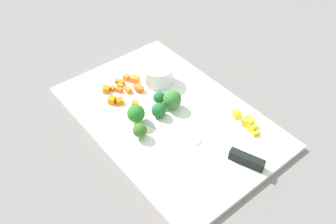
% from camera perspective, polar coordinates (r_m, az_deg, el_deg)
% --- Properties ---
extents(ground_plane, '(4.00, 4.00, 0.00)m').
position_cam_1_polar(ground_plane, '(0.87, -0.00, -1.03)').
color(ground_plane, slate).
extents(cutting_board, '(0.52, 0.34, 0.01)m').
position_cam_1_polar(cutting_board, '(0.87, -0.00, -0.76)').
color(cutting_board, white).
rests_on(cutting_board, ground_plane).
extents(prep_bowl, '(0.08, 0.08, 0.05)m').
position_cam_1_polar(prep_bowl, '(0.94, -1.46, 5.78)').
color(prep_bowl, white).
rests_on(prep_bowl, cutting_board).
extents(chef_knife, '(0.27, 0.12, 0.02)m').
position_cam_1_polar(chef_knife, '(0.79, 9.01, -6.10)').
color(chef_knife, silver).
rests_on(chef_knife, cutting_board).
extents(carrot_dice_0, '(0.02, 0.02, 0.02)m').
position_cam_1_polar(carrot_dice_0, '(0.90, -8.60, 1.82)').
color(carrot_dice_0, orange).
rests_on(carrot_dice_0, cutting_board).
extents(carrot_dice_1, '(0.02, 0.02, 0.01)m').
position_cam_1_polar(carrot_dice_1, '(0.90, -7.46, 1.68)').
color(carrot_dice_1, orange).
rests_on(carrot_dice_1, cutting_board).
extents(carrot_dice_2, '(0.01, 0.01, 0.01)m').
position_cam_1_polar(carrot_dice_2, '(0.95, -7.15, 4.52)').
color(carrot_dice_2, orange).
rests_on(carrot_dice_2, cutting_board).
extents(carrot_dice_3, '(0.01, 0.01, 0.01)m').
position_cam_1_polar(carrot_dice_3, '(0.94, -8.45, 3.61)').
color(carrot_dice_3, orange).
rests_on(carrot_dice_3, cutting_board).
extents(carrot_dice_4, '(0.01, 0.01, 0.01)m').
position_cam_1_polar(carrot_dice_4, '(0.96, -7.85, 4.74)').
color(carrot_dice_4, orange).
rests_on(carrot_dice_4, cutting_board).
extents(carrot_dice_5, '(0.02, 0.01, 0.01)m').
position_cam_1_polar(carrot_dice_5, '(0.93, -7.44, 3.36)').
color(carrot_dice_5, orange).
rests_on(carrot_dice_5, cutting_board).
extents(carrot_dice_6, '(0.02, 0.02, 0.01)m').
position_cam_1_polar(carrot_dice_6, '(0.93, -6.08, 3.38)').
color(carrot_dice_6, orange).
rests_on(carrot_dice_6, cutting_board).
extents(carrot_dice_7, '(0.02, 0.02, 0.01)m').
position_cam_1_polar(carrot_dice_7, '(0.96, -5.02, 5.05)').
color(carrot_dice_7, orange).
rests_on(carrot_dice_7, cutting_board).
extents(carrot_dice_8, '(0.02, 0.02, 0.01)m').
position_cam_1_polar(carrot_dice_8, '(0.94, -7.35, 4.00)').
color(carrot_dice_8, orange).
rests_on(carrot_dice_8, cutting_board).
extents(carrot_dice_9, '(0.02, 0.02, 0.01)m').
position_cam_1_polar(carrot_dice_9, '(0.96, -6.59, 5.21)').
color(carrot_dice_9, orange).
rests_on(carrot_dice_9, cutting_board).
extents(carrot_dice_10, '(0.02, 0.02, 0.01)m').
position_cam_1_polar(carrot_dice_10, '(0.93, -4.89, 3.73)').
color(carrot_dice_10, orange).
rests_on(carrot_dice_10, cutting_board).
extents(carrot_dice_11, '(0.02, 0.02, 0.01)m').
position_cam_1_polar(carrot_dice_11, '(0.93, -4.20, 3.54)').
color(carrot_dice_11, orange).
rests_on(carrot_dice_11, cutting_board).
extents(carrot_dice_12, '(0.02, 0.02, 0.01)m').
position_cam_1_polar(carrot_dice_12, '(0.89, -5.10, 1.23)').
color(carrot_dice_12, orange).
rests_on(carrot_dice_12, cutting_board).
extents(carrot_dice_13, '(0.02, 0.02, 0.01)m').
position_cam_1_polar(carrot_dice_13, '(0.94, -9.46, 3.47)').
color(carrot_dice_13, orange).
rests_on(carrot_dice_13, cutting_board).
extents(pepper_dice_0, '(0.01, 0.02, 0.01)m').
position_cam_1_polar(pepper_dice_0, '(0.84, 13.28, -3.17)').
color(pepper_dice_0, yellow).
rests_on(pepper_dice_0, cutting_board).
extents(pepper_dice_1, '(0.02, 0.02, 0.02)m').
position_cam_1_polar(pepper_dice_1, '(0.87, 10.49, -0.32)').
color(pepper_dice_1, yellow).
rests_on(pepper_dice_1, cutting_board).
extents(pepper_dice_2, '(0.02, 0.02, 0.02)m').
position_cam_1_polar(pepper_dice_2, '(0.85, 12.78, -2.33)').
color(pepper_dice_2, yellow).
rests_on(pepper_dice_2, cutting_board).
extents(pepper_dice_3, '(0.03, 0.03, 0.02)m').
position_cam_1_polar(pepper_dice_3, '(0.86, 12.18, -1.49)').
color(pepper_dice_3, yellow).
rests_on(pepper_dice_3, cutting_board).
extents(broccoli_floret_0, '(0.03, 0.03, 0.03)m').
position_cam_1_polar(broccoli_floret_0, '(0.85, -1.44, 0.25)').
color(broccoli_floret_0, '#87B862').
rests_on(broccoli_floret_0, cutting_board).
extents(broccoli_floret_1, '(0.03, 0.03, 0.04)m').
position_cam_1_polar(broccoli_floret_1, '(0.88, -1.38, 2.22)').
color(broccoli_floret_1, '#92BB60').
rests_on(broccoli_floret_1, cutting_board).
extents(broccoli_floret_2, '(0.03, 0.03, 0.04)m').
position_cam_1_polar(broccoli_floret_2, '(0.81, -4.35, -2.85)').
color(broccoli_floret_2, '#86B35F').
rests_on(broccoli_floret_2, cutting_board).
extents(broccoli_floret_3, '(0.04, 0.04, 0.05)m').
position_cam_1_polar(broccoli_floret_3, '(0.84, -4.95, -0.27)').
color(broccoli_floret_3, '#84C363').
rests_on(broccoli_floret_3, cutting_board).
extents(broccoli_floret_4, '(0.04, 0.04, 0.05)m').
position_cam_1_polar(broccoli_floret_4, '(0.87, 0.66, 1.93)').
color(broccoli_floret_4, '#84B165').
rests_on(broccoli_floret_4, cutting_board).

